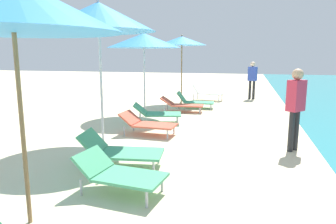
{
  "coord_description": "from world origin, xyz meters",
  "views": [
    {
      "loc": [
        2.04,
        6.82,
        1.91
      ],
      "look_at": [
        0.72,
        11.94,
        0.94
      ],
      "focal_mm": 33.25,
      "sensor_mm": 36.0,
      "label": 1
    }
  ],
  "objects_px": {
    "person_walking_near": "(296,102)",
    "lounger_farthest_shoreside": "(207,92)",
    "umbrella_sixth": "(144,41)",
    "lounger_sixth_inland": "(157,113)",
    "umbrella_fifth": "(99,17)",
    "lounger_fifth_inland": "(120,150)",
    "lounger_fifth_shoreside": "(148,123)",
    "lounger_sixth_shoreside": "(181,104)",
    "person_walking_mid": "(252,77)",
    "lounger_fourth_shoreside": "(119,173)",
    "umbrella_farthest": "(182,41)",
    "umbrella_fourth": "(12,5)",
    "lounger_farthest_inland": "(194,101)"
  },
  "relations": [
    {
      "from": "person_walking_near",
      "to": "person_walking_mid",
      "type": "xyz_separation_m",
      "value": [
        -0.76,
        7.57,
        -0.02
      ]
    },
    {
      "from": "lounger_farthest_inland",
      "to": "person_walking_mid",
      "type": "bearing_deg",
      "value": 50.24
    },
    {
      "from": "lounger_fifth_shoreside",
      "to": "lounger_farthest_inland",
      "type": "bearing_deg",
      "value": 86.89
    },
    {
      "from": "umbrella_sixth",
      "to": "lounger_sixth_inland",
      "type": "distance_m",
      "value": 2.33
    },
    {
      "from": "lounger_fourth_shoreside",
      "to": "umbrella_sixth",
      "type": "relative_size",
      "value": 0.49
    },
    {
      "from": "lounger_fifth_shoreside",
      "to": "umbrella_farthest",
      "type": "height_order",
      "value": "umbrella_farthest"
    },
    {
      "from": "umbrella_fifth",
      "to": "lounger_fifth_inland",
      "type": "xyz_separation_m",
      "value": [
        0.92,
        -1.23,
        -2.37
      ]
    },
    {
      "from": "lounger_fifth_inland",
      "to": "person_walking_near",
      "type": "distance_m",
      "value": 3.56
    },
    {
      "from": "lounger_farthest_shoreside",
      "to": "umbrella_sixth",
      "type": "bearing_deg",
      "value": -99.05
    },
    {
      "from": "umbrella_sixth",
      "to": "lounger_sixth_shoreside",
      "type": "height_order",
      "value": "umbrella_sixth"
    },
    {
      "from": "umbrella_fourth",
      "to": "lounger_sixth_shoreside",
      "type": "distance_m",
      "value": 7.73
    },
    {
      "from": "person_walking_near",
      "to": "lounger_farthest_inland",
      "type": "bearing_deg",
      "value": 160.39
    },
    {
      "from": "umbrella_fifth",
      "to": "lounger_fifth_inland",
      "type": "height_order",
      "value": "umbrella_fifth"
    },
    {
      "from": "umbrella_fourth",
      "to": "umbrella_farthest",
      "type": "xyz_separation_m",
      "value": [
        -0.18,
        9.29,
        0.03
      ]
    },
    {
      "from": "umbrella_fourth",
      "to": "lounger_fourth_shoreside",
      "type": "height_order",
      "value": "umbrella_fourth"
    },
    {
      "from": "lounger_fifth_shoreside",
      "to": "lounger_fifth_inland",
      "type": "xyz_separation_m",
      "value": [
        0.24,
        -2.25,
        0.02
      ]
    },
    {
      "from": "umbrella_fifth",
      "to": "umbrella_sixth",
      "type": "distance_m",
      "value": 3.28
    },
    {
      "from": "umbrella_fourth",
      "to": "lounger_fourth_shoreside",
      "type": "distance_m",
      "value": 2.44
    },
    {
      "from": "lounger_sixth_inland",
      "to": "umbrella_farthest",
      "type": "xyz_separation_m",
      "value": [
        -0.08,
        3.77,
        2.16
      ]
    },
    {
      "from": "lounger_farthest_shoreside",
      "to": "lounger_farthest_inland",
      "type": "xyz_separation_m",
      "value": [
        -0.21,
        -2.12,
        -0.08
      ]
    },
    {
      "from": "person_walking_mid",
      "to": "lounger_sixth_shoreside",
      "type": "bearing_deg",
      "value": 166.59
    },
    {
      "from": "lounger_fifth_shoreside",
      "to": "lounger_sixth_shoreside",
      "type": "bearing_deg",
      "value": 90.21
    },
    {
      "from": "lounger_sixth_inland",
      "to": "umbrella_farthest",
      "type": "distance_m",
      "value": 4.34
    },
    {
      "from": "umbrella_fourth",
      "to": "lounger_fifth_inland",
      "type": "xyz_separation_m",
      "value": [
        0.31,
        1.93,
        -2.11
      ]
    },
    {
      "from": "lounger_fifth_shoreside",
      "to": "umbrella_sixth",
      "type": "bearing_deg",
      "value": 113.15
    },
    {
      "from": "lounger_fourth_shoreside",
      "to": "lounger_sixth_inland",
      "type": "height_order",
      "value": "lounger_sixth_inland"
    },
    {
      "from": "lounger_sixth_shoreside",
      "to": "lounger_farthest_inland",
      "type": "bearing_deg",
      "value": 67.41
    },
    {
      "from": "lounger_fifth_inland",
      "to": "umbrella_sixth",
      "type": "height_order",
      "value": "umbrella_sixth"
    },
    {
      "from": "umbrella_fourth",
      "to": "lounger_fifth_inland",
      "type": "bearing_deg",
      "value": 81.02
    },
    {
      "from": "lounger_farthest_inland",
      "to": "lounger_fourth_shoreside",
      "type": "bearing_deg",
      "value": -93.46
    },
    {
      "from": "umbrella_sixth",
      "to": "lounger_sixth_shoreside",
      "type": "xyz_separation_m",
      "value": [
        0.98,
        1.0,
        -2.08
      ]
    },
    {
      "from": "umbrella_fifth",
      "to": "umbrella_farthest",
      "type": "xyz_separation_m",
      "value": [
        0.43,
        6.12,
        -0.22
      ]
    },
    {
      "from": "umbrella_fourth",
      "to": "lounger_fifth_inland",
      "type": "distance_m",
      "value": 2.88
    },
    {
      "from": "person_walking_near",
      "to": "lounger_farthest_shoreside",
      "type": "bearing_deg",
      "value": 150.14
    },
    {
      "from": "lounger_fifth_inland",
      "to": "lounger_farthest_shoreside",
      "type": "relative_size",
      "value": 1.07
    },
    {
      "from": "lounger_fifth_inland",
      "to": "lounger_farthest_shoreside",
      "type": "height_order",
      "value": "lounger_farthest_shoreside"
    },
    {
      "from": "lounger_farthest_inland",
      "to": "person_walking_near",
      "type": "relative_size",
      "value": 0.83
    },
    {
      "from": "person_walking_near",
      "to": "lounger_sixth_inland",
      "type": "bearing_deg",
      "value": -169.17
    },
    {
      "from": "lounger_farthest_shoreside",
      "to": "lounger_sixth_inland",
      "type": "bearing_deg",
      "value": -88.29
    },
    {
      "from": "lounger_fifth_inland",
      "to": "lounger_sixth_inland",
      "type": "bearing_deg",
      "value": 88.56
    },
    {
      "from": "umbrella_farthest",
      "to": "lounger_farthest_shoreside",
      "type": "relative_size",
      "value": 1.98
    },
    {
      "from": "lounger_farthest_shoreside",
      "to": "person_walking_near",
      "type": "distance_m",
      "value": 7.24
    },
    {
      "from": "lounger_fourth_shoreside",
      "to": "person_walking_near",
      "type": "distance_m",
      "value": 3.83
    },
    {
      "from": "lounger_fifth_shoreside",
      "to": "lounger_farthest_shoreside",
      "type": "xyz_separation_m",
      "value": [
        0.64,
        6.24,
        0.06
      ]
    },
    {
      "from": "umbrella_fifth",
      "to": "umbrella_sixth",
      "type": "relative_size",
      "value": 1.15
    },
    {
      "from": "lounger_fourth_shoreside",
      "to": "umbrella_fifth",
      "type": "bearing_deg",
      "value": 127.58
    },
    {
      "from": "umbrella_fourth",
      "to": "umbrella_fifth",
      "type": "height_order",
      "value": "umbrella_fifth"
    },
    {
      "from": "person_walking_mid",
      "to": "lounger_fifth_shoreside",
      "type": "bearing_deg",
      "value": 178.52
    },
    {
      "from": "lounger_fourth_shoreside",
      "to": "lounger_sixth_inland",
      "type": "xyz_separation_m",
      "value": [
        -0.8,
        4.54,
        0.0
      ]
    },
    {
      "from": "umbrella_fourth",
      "to": "lounger_farthest_shoreside",
      "type": "distance_m",
      "value": 10.65
    }
  ]
}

